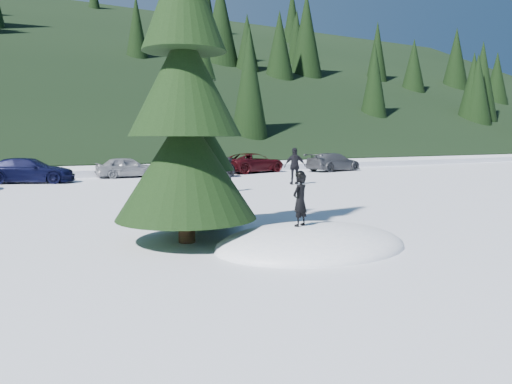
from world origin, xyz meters
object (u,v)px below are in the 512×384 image
car_5 (201,166)px  car_3 (29,170)px  car_7 (333,162)px  spruce_tall (185,96)px  child_skier (300,200)px  car_6 (253,163)px  adult_0 (228,174)px  spruce_short (201,149)px  adult_1 (295,166)px  car_4 (127,167)px

car_5 → car_3: bearing=110.8°
car_3 → car_5: bearing=-70.5°
car_7 → car_5: bearing=80.7°
spruce_tall → child_skier: (1.91, -1.76, -2.27)m
child_skier → car_5: size_ratio=0.27×
car_6 → adult_0: bearing=130.7°
spruce_short → adult_0: spruce_short is taller
adult_1 → car_5: adult_1 is taller
adult_0 → car_7: bearing=-88.8°
child_skier → car_4: 21.28m
spruce_short → car_6: (11.97, 17.96, -1.43)m
spruce_tall → adult_1: size_ratio=4.54×
spruce_short → child_skier: (0.91, -3.16, -1.06)m
car_6 → car_7: size_ratio=1.07×
adult_1 → car_7: size_ratio=0.42×
car_3 → spruce_short: bearing=-149.1°
spruce_tall → car_4: spruce_tall is taller
spruce_tall → car_4: size_ratio=2.32×
spruce_short → adult_1: size_ratio=2.83×
adult_0 → car_7: (12.94, 8.46, -0.11)m
spruce_short → car_5: spruce_short is taller
adult_1 → car_4: size_ratio=0.51×
child_skier → adult_1: (8.46, 12.30, -0.10)m
spruce_tall → car_5: bearing=64.8°
car_4 → adult_1: bearing=-141.7°
adult_0 → car_4: bearing=-22.9°
spruce_tall → spruce_short: spruce_tall is taller
adult_0 → adult_1: adult_1 is taller
adult_1 → car_5: (-2.02, 7.21, -0.26)m
adult_0 → car_5: 8.86m
adult_0 → car_7: adult_0 is taller
spruce_tall → car_7: 25.94m
spruce_short → spruce_tall: bearing=-125.5°
car_7 → spruce_short: bearing=123.4°
car_4 → spruce_tall: bearing=171.2°
spruce_tall → adult_0: size_ratio=5.60×
car_7 → child_skier: bearing=130.0°
adult_1 → car_7: 11.05m
car_4 → car_5: bearing=-108.1°
car_6 → car_7: bearing=-119.9°
adult_0 → car_5: size_ratio=0.37×
car_7 → car_3: bearing=79.0°
car_4 → car_6: bearing=-86.7°
car_3 → car_7: car_3 is taller
adult_0 → car_6: (7.14, 10.11, -0.09)m
adult_0 → car_6: bearing=-67.2°
child_skier → car_7: (16.86, 19.47, -0.39)m
spruce_short → adult_0: size_ratio=3.49×
adult_0 → spruce_short: bearing=116.5°
child_skier → car_4: (2.31, 21.15, -0.42)m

